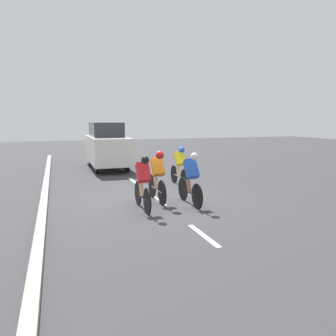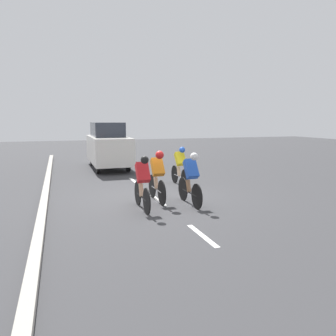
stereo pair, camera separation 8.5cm
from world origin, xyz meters
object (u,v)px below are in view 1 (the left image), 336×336
Objects in this scene: cyclist_orange at (158,175)px; cyclist_yellow at (180,165)px; support_car at (107,146)px; cyclist_red at (143,182)px; cyclist_blue at (191,178)px.

cyclist_yellow is (-1.44, -1.99, -0.05)m from cyclist_orange.
support_car is (1.80, -5.26, 0.37)m from cyclist_yellow.
cyclist_red is 7.98m from support_car.
cyclist_blue is 0.38× the size of support_car.
cyclist_yellow is at bearing -127.36° from cyclist_red.
cyclist_blue reaches higher than cyclist_red.
support_car reaches higher than cyclist_red.
cyclist_red is at bearing 88.11° from support_car.
cyclist_yellow is (-0.67, -2.62, -0.03)m from cyclist_blue.
cyclist_red is 0.96× the size of cyclist_yellow.
cyclist_orange reaches higher than cyclist_red.
cyclist_orange is 2.46m from cyclist_yellow.
cyclist_blue is at bearing 98.18° from support_car.
cyclist_yellow is at bearing 108.95° from support_car.
support_car is (0.36, -7.24, 0.32)m from cyclist_orange.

